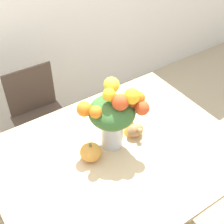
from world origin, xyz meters
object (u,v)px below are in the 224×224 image
Objects in this scene: flower_vase at (114,114)px; dining_chair_near_window at (41,118)px; turkey_figurine at (134,128)px; pumpkin at (91,152)px.

dining_chair_near_window is (-0.18, 0.81, -0.55)m from flower_vase.
flower_vase is 0.25m from turkey_figurine.
turkey_figurine is at bearing 0.98° from flower_vase.
pumpkin is at bearing -175.87° from turkey_figurine.
turkey_figurine is 0.94m from dining_chair_near_window.
flower_vase is 2.88× the size of turkey_figurine.
pumpkin is 0.84× the size of turkey_figurine.
dining_chair_near_window is (-0.00, 0.83, -0.35)m from pumpkin.
turkey_figurine is at bearing 4.13° from pumpkin.
pumpkin is at bearing -88.36° from dining_chair_near_window.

